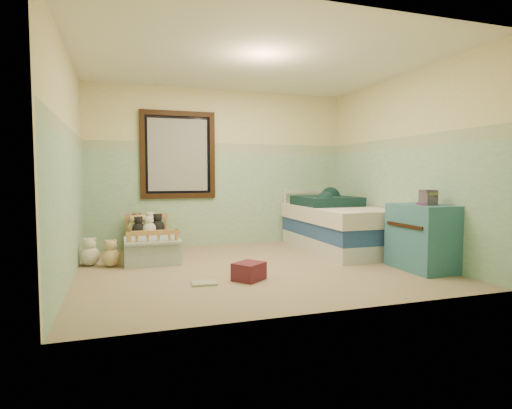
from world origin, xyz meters
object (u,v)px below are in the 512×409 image
object	(u,v)px
floor_book	(204,283)
red_pillow	(249,271)
twin_bed_frame	(338,243)
dresser	(422,237)
plush_floor_cream	(90,256)
plush_floor_tan	(111,258)
toddler_bed_frame	(150,251)

from	to	relation	value
floor_book	red_pillow	bearing A→B (deg)	8.76
twin_bed_frame	red_pillow	size ratio (longest dim) A/B	6.58
dresser	red_pillow	world-z (taller)	dresser
plush_floor_cream	dresser	size ratio (longest dim) A/B	0.31
plush_floor_tan	plush_floor_cream	bearing A→B (deg)	149.67
plush_floor_tan	toddler_bed_frame	bearing A→B (deg)	43.17
plush_floor_cream	dresser	bearing A→B (deg)	-21.24
toddler_bed_frame	plush_floor_cream	xyz separation A→B (m)	(-0.76, -0.33, 0.04)
plush_floor_tan	red_pillow	xyz separation A→B (m)	(1.43, -1.16, -0.02)
plush_floor_cream	red_pillow	size ratio (longest dim) A/B	0.78
toddler_bed_frame	dresser	size ratio (longest dim) A/B	1.62
red_pillow	dresser	bearing A→B (deg)	-4.47
plush_floor_cream	dresser	distance (m)	4.08
dresser	red_pillow	bearing A→B (deg)	175.53
plush_floor_tan	floor_book	world-z (taller)	plush_floor_tan
twin_bed_frame	red_pillow	world-z (taller)	twin_bed_frame
toddler_bed_frame	dresser	xyz separation A→B (m)	(3.04, -1.80, 0.31)
floor_book	twin_bed_frame	bearing A→B (deg)	35.93
dresser	floor_book	xyz separation A→B (m)	(-2.61, 0.14, -0.38)
dresser	plush_floor_cream	bearing A→B (deg)	158.76
plush_floor_cream	twin_bed_frame	xyz separation A→B (m)	(3.50, -0.01, -0.01)
toddler_bed_frame	floor_book	world-z (taller)	toddler_bed_frame
plush_floor_tan	twin_bed_frame	size ratio (longest dim) A/B	0.11
twin_bed_frame	red_pillow	distance (m)	2.24
twin_bed_frame	dresser	xyz separation A→B (m)	(0.29, -1.47, 0.28)
plush_floor_cream	floor_book	size ratio (longest dim) A/B	0.93
toddler_bed_frame	red_pillow	world-z (taller)	red_pillow
red_pillow	plush_floor_cream	bearing A→B (deg)	142.10
plush_floor_tan	twin_bed_frame	distance (m)	3.25
plush_floor_cream	twin_bed_frame	world-z (taller)	plush_floor_cream
plush_floor_tan	dresser	size ratio (longest dim) A/B	0.29
plush_floor_cream	red_pillow	xyz separation A→B (m)	(1.68, -1.31, -0.02)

